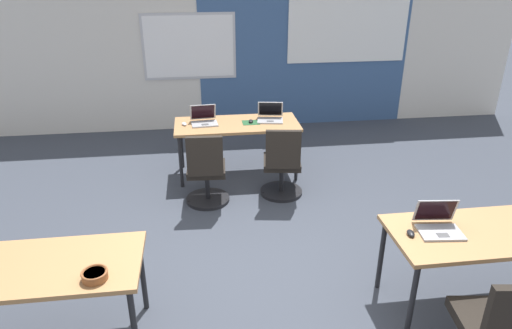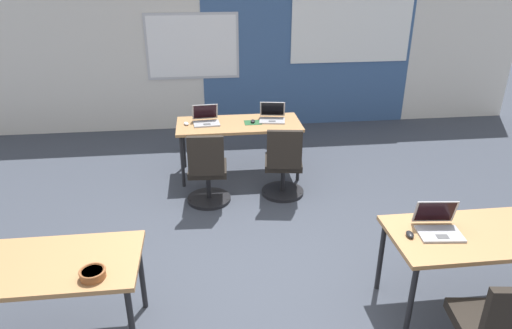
# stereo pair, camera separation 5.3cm
# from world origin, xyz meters

# --- Properties ---
(ground_plane) EXTENTS (24.00, 24.00, 0.00)m
(ground_plane) POSITION_xyz_m (0.00, 0.00, 0.00)
(ground_plane) COLOR #383D47
(back_wall_assembly) EXTENTS (10.00, 0.27, 2.80)m
(back_wall_assembly) POSITION_xyz_m (0.05, 4.19, 1.41)
(back_wall_assembly) COLOR silver
(back_wall_assembly) RESTS_ON ground
(desk_near_left) EXTENTS (1.60, 0.70, 0.72)m
(desk_near_left) POSITION_xyz_m (-1.75, -0.60, 0.66)
(desk_near_left) COLOR #A37547
(desk_near_left) RESTS_ON ground
(desk_near_right) EXTENTS (1.60, 0.70, 0.72)m
(desk_near_right) POSITION_xyz_m (1.75, -0.60, 0.66)
(desk_near_right) COLOR #A37547
(desk_near_right) RESTS_ON ground
(desk_far_center) EXTENTS (1.60, 0.70, 0.72)m
(desk_far_center) POSITION_xyz_m (0.00, 2.20, 0.66)
(desk_far_center) COLOR #A37547
(desk_far_center) RESTS_ON ground
(laptop_far_right) EXTENTS (0.38, 0.36, 0.23)m
(laptop_far_right) POSITION_xyz_m (0.45, 2.27, 0.77)
(laptop_far_right) COLOR #9E9EA3
(laptop_far_right) RESTS_ON desk_far_center
(mousepad_far_right) EXTENTS (0.22, 0.19, 0.00)m
(mousepad_far_right) POSITION_xyz_m (0.18, 2.19, 0.72)
(mousepad_far_right) COLOR #23512D
(mousepad_far_right) RESTS_ON desk_far_center
(mouse_far_right) EXTENTS (0.07, 0.11, 0.03)m
(mouse_far_right) POSITION_xyz_m (0.18, 2.19, 0.74)
(mouse_far_right) COLOR black
(mouse_far_right) RESTS_ON mousepad_far_right
(chair_far_right) EXTENTS (0.52, 0.57, 0.92)m
(chair_far_right) POSITION_xyz_m (0.47, 1.49, 0.38)
(chair_far_right) COLOR black
(chair_far_right) RESTS_ON ground
(laptop_near_right_inner) EXTENTS (0.36, 0.33, 0.23)m
(laptop_near_right_inner) POSITION_xyz_m (1.33, -0.54, 0.77)
(laptop_near_right_inner) COLOR #9E9EA3
(laptop_near_right_inner) RESTS_ON desk_near_right
(mouse_near_right_inner) EXTENTS (0.07, 0.11, 0.03)m
(mouse_near_right_inner) POSITION_xyz_m (1.09, -0.58, 0.74)
(mouse_near_right_inner) COLOR black
(mouse_near_right_inner) RESTS_ON desk_near_right
(laptop_far_left) EXTENTS (0.35, 0.33, 0.23)m
(laptop_far_left) POSITION_xyz_m (-0.42, 2.25, 0.77)
(laptop_far_left) COLOR #9E9EA3
(laptop_far_left) RESTS_ON desk_far_center
(mouse_far_left) EXTENTS (0.08, 0.11, 0.03)m
(mouse_far_left) POSITION_xyz_m (-0.67, 2.21, 0.74)
(mouse_far_left) COLOR silver
(mouse_far_left) RESTS_ON desk_far_center
(chair_far_left) EXTENTS (0.52, 0.55, 0.92)m
(chair_far_left) POSITION_xyz_m (-0.43, 1.42, 0.38)
(chair_far_left) COLOR black
(chair_far_left) RESTS_ON ground
(snack_bowl) EXTENTS (0.18, 0.18, 0.06)m
(snack_bowl) POSITION_xyz_m (-1.24, -0.81, 0.76)
(snack_bowl) COLOR brown
(snack_bowl) RESTS_ON desk_near_left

